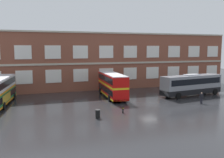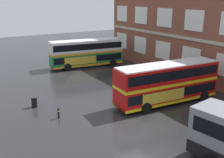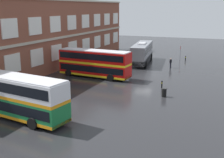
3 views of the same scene
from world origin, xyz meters
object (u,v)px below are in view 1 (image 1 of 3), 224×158
object	(u,v)px
waiting_passenger	(201,97)
double_decker_middle	(112,85)
touring_coach	(191,85)
station_litter_bin	(98,114)
safety_bollard_east	(123,110)

from	to	relation	value
waiting_passenger	double_decker_middle	bearing A→B (deg)	140.36
touring_coach	waiting_passenger	xyz separation A→B (m)	(-2.53, -5.89, -0.98)
station_litter_bin	double_decker_middle	bearing A→B (deg)	63.51
touring_coach	station_litter_bin	world-z (taller)	touring_coach
waiting_passenger	safety_bollard_east	bearing A→B (deg)	-173.66
touring_coach	safety_bollard_east	size ratio (longest dim) A/B	12.89
touring_coach	station_litter_bin	size ratio (longest dim) A/B	11.89
waiting_passenger	station_litter_bin	xyz separation A→B (m)	(-17.00, -2.57, -0.41)
station_litter_bin	waiting_passenger	bearing A→B (deg)	8.61
double_decker_middle	waiting_passenger	distance (m)	14.50
double_decker_middle	safety_bollard_east	size ratio (longest dim) A/B	11.76
double_decker_middle	safety_bollard_east	bearing A→B (deg)	-101.70
touring_coach	station_litter_bin	xyz separation A→B (m)	(-19.53, -8.47, -1.39)
waiting_passenger	safety_bollard_east	xyz separation A→B (m)	(-13.34, -1.48, -0.44)
double_decker_middle	waiting_passenger	bearing A→B (deg)	-39.64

